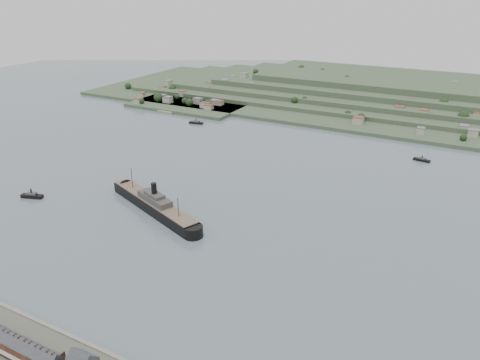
% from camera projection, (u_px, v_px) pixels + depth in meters
% --- Properties ---
extents(ground, '(1400.00, 1400.00, 0.00)m').
position_uv_depth(ground, '(224.00, 211.00, 341.45)').
color(ground, slate).
rests_on(ground, ground).
extents(terrace_row, '(55.60, 9.80, 11.07)m').
position_uv_depth(terrace_row, '(14.00, 344.00, 207.03)').
color(terrace_row, '#462519').
rests_on(terrace_row, ground).
extents(far_peninsula, '(760.00, 309.00, 30.00)m').
position_uv_depth(far_peninsula, '(385.00, 94.00, 643.05)').
color(far_peninsula, '#3B5236').
rests_on(far_peninsula, ground).
extents(steamship, '(107.74, 51.34, 27.04)m').
position_uv_depth(steamship, '(152.00, 203.00, 342.66)').
color(steamship, black).
rests_on(steamship, ground).
extents(tugboat, '(17.57, 9.85, 7.66)m').
position_uv_depth(tugboat, '(32.00, 196.00, 362.31)').
color(tugboat, black).
rests_on(tugboat, ground).
extents(ferry_west, '(17.46, 7.87, 6.33)m').
position_uv_depth(ferry_west, '(196.00, 123.00, 551.68)').
color(ferry_west, black).
rests_on(ferry_west, ground).
extents(ferry_east, '(15.75, 6.36, 5.74)m').
position_uv_depth(ferry_east, '(422.00, 160.00, 436.92)').
color(ferry_east, black).
rests_on(ferry_east, ground).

